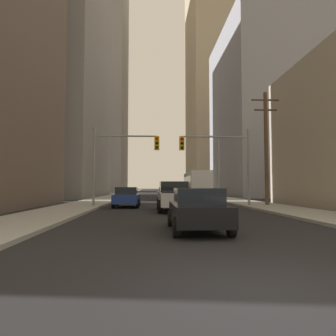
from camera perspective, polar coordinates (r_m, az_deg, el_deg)
ground_plane at (r=5.14m, az=16.64°, el=-21.16°), size 400.00×400.00×0.00m
sidewalk_left at (r=54.91m, az=-8.83°, el=-4.84°), size 3.53×160.00×0.15m
sidewalk_right at (r=55.32m, az=5.97°, el=-4.85°), size 3.53×160.00×0.15m
city_bus at (r=41.65m, az=5.16°, el=-2.81°), size 2.88×11.58×3.40m
pickup_truck_silver at (r=20.45m, az=1.17°, el=-5.13°), size 2.20×5.44×1.90m
sedan_black at (r=11.32m, az=5.36°, el=-7.42°), size 1.95×4.21×1.52m
sedan_blue at (r=24.46m, az=-7.41°, el=-5.18°), size 1.95×4.23×1.52m
sedan_red at (r=37.00m, az=-0.39°, el=-4.56°), size 1.95×4.26×1.52m
traffic_signal_near_left at (r=24.21m, az=-8.08°, el=2.69°), size 5.01×0.44×6.00m
traffic_signal_near_right at (r=24.66m, az=8.98°, el=2.63°), size 5.45×0.44×6.00m
utility_pole_right at (r=26.13m, az=17.24°, el=3.86°), size 2.20×0.28×9.02m
street_lamp_right at (r=36.31m, az=8.56°, el=1.34°), size 2.05×0.32×7.50m
building_left_mid_office at (r=55.60m, az=-23.19°, el=13.40°), size 21.28×25.30×34.62m
building_left_far_tower at (r=105.66m, az=-13.15°, el=15.29°), size 19.55×25.33×70.20m
building_right_mid_block at (r=58.27m, az=21.35°, el=9.17°), size 23.76×22.85×27.87m
building_right_far_highrise at (r=103.57m, az=8.07°, el=16.24°), size 14.43×26.97×72.32m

